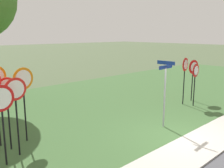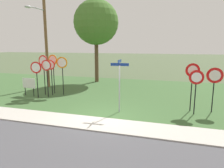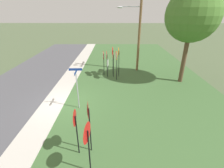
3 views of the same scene
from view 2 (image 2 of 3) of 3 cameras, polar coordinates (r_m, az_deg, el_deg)
The scene contains 16 objects.
ground_plane at distance 10.37m, azimuth -2.63°, elevation -9.46°, with size 160.00×160.00×0.00m, color #4C5B3D.
sidewalk_strip at distance 9.66m, azimuth -4.23°, elevation -10.85°, with size 44.00×1.60×0.06m, color #BCB7AD.
grass_median at distance 15.92m, azimuth 4.56°, elevation -2.25°, with size 44.00×12.00×0.04m, color #3D6033.
stop_sign_near_left at distance 15.66m, azimuth -15.90°, elevation 4.94°, with size 0.73×0.11×2.85m.
stop_sign_near_right at distance 15.16m, azimuth -16.41°, elevation 3.67°, with size 0.66×0.10×2.50m.
stop_sign_far_left at distance 14.70m, azimuth -20.12°, elevation 3.24°, with size 0.77×0.13×2.46m.
stop_sign_far_center at distance 15.42m, azimuth -18.33°, elevation 4.76°, with size 0.78×0.12×2.84m.
stop_sign_far_right at distance 14.65m, azimuth -17.56°, elevation 3.63°, with size 0.72×0.11×2.56m.
stop_sign_center_tall at distance 15.03m, azimuth -13.55°, elevation 4.53°, with size 0.79×0.14×2.72m.
yield_sign_near_left at distance 11.71m, azimuth 21.25°, elevation 2.16°, with size 0.74×0.13×2.60m.
yield_sign_near_right at distance 11.22m, azimuth 22.16°, elevation 0.58°, with size 0.73×0.11×2.31m.
yield_sign_far_left at distance 11.97m, azimuth 26.36°, elevation 1.18°, with size 0.81×0.17×2.39m.
street_name_post at distance 10.83m, azimuth 2.08°, elevation 0.78°, with size 0.96×0.82×2.79m.
utility_pole at distance 18.28m, azimuth -18.12°, elevation 13.90°, with size 2.10×2.40×8.75m.
notice_board at distance 15.70m, azimuth -21.89°, elevation 0.00°, with size 1.10×0.14×1.25m.
oak_tree_left at distance 20.23m, azimuth -4.41°, elevation 16.50°, with size 4.19×4.19×7.72m.
Camera 2 is at (3.26, -9.18, 3.56)m, focal length 33.22 mm.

